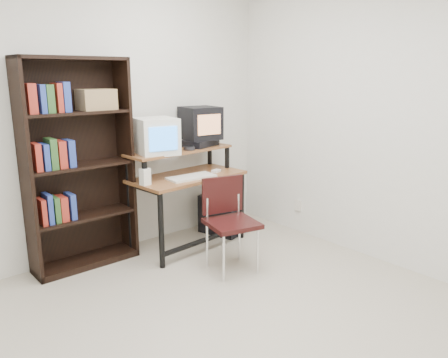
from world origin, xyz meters
TOP-DOWN VIEW (x-y plane):
  - floor at (0.00, 0.00)m, footprint 4.00×4.00m
  - back_wall at (0.00, 2.00)m, footprint 4.00×0.01m
  - right_wall at (2.00, 0.00)m, footprint 0.01×4.00m
  - computer_desk at (0.83, 1.62)m, footprint 1.18×0.67m
  - crt_monitor at (0.53, 1.69)m, footprint 0.42×0.42m
  - vcr at (1.09, 1.75)m, footprint 0.42×0.36m
  - crt_tv at (1.12, 1.77)m, footprint 0.39×0.39m
  - cd_spindle at (0.87, 1.62)m, footprint 0.12×0.12m
  - keyboard at (0.79, 1.48)m, footprint 0.48×0.23m
  - mousepad at (1.12, 1.53)m, footprint 0.24×0.20m
  - mouse at (1.14, 1.53)m, footprint 0.11×0.09m
  - desk_speaker at (0.31, 1.54)m, footprint 0.09×0.08m
  - pc_tower at (1.27, 1.64)m, footprint 0.31×0.49m
  - school_chair at (0.79, 0.93)m, footprint 0.49×0.49m
  - bookshelf at (-0.18, 1.86)m, footprint 0.93×0.32m
  - wall_outlet at (1.99, 1.15)m, footprint 0.02×0.08m

SIDE VIEW (x-z plane):
  - floor at x=0.00m, z-range -0.01..0.00m
  - pc_tower at x=1.27m, z-range 0.00..0.42m
  - wall_outlet at x=1.99m, z-range 0.24..0.36m
  - school_chair at x=0.79m, z-range 0.09..0.92m
  - computer_desk at x=0.83m, z-range 0.19..1.17m
  - mousepad at x=1.12m, z-range 0.72..0.73m
  - keyboard at x=0.79m, z-range 0.72..0.75m
  - mouse at x=1.14m, z-range 0.73..0.76m
  - desk_speaker at x=0.31m, z-range 0.72..0.89m
  - bookshelf at x=-0.18m, z-range 0.02..1.88m
  - cd_spindle at x=0.87m, z-range 0.97..1.02m
  - vcr at x=1.09m, z-range 0.97..1.05m
  - crt_monitor at x=0.53m, z-range 0.97..1.31m
  - crt_tv at x=1.12m, z-range 1.05..1.38m
  - back_wall at x=0.00m, z-range 0.00..2.60m
  - right_wall at x=2.00m, z-range 0.00..2.60m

